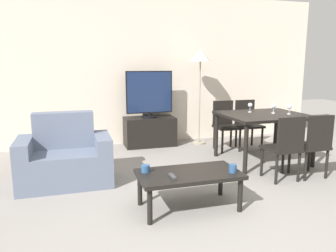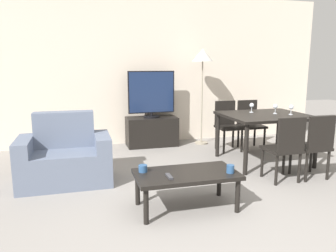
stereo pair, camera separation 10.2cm
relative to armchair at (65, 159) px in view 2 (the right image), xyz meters
The scene contains 18 objects.
ground_plane 2.22m from the armchair, 55.42° to the right, with size 18.00×18.00×0.00m, color gray.
wall_back 2.47m from the armchair, 56.19° to the left, with size 7.30×0.06×2.70m.
armchair is the anchor object (origin of this frame).
tv_stand 2.13m from the armchair, 47.11° to the left, with size 0.90×0.47×0.52m.
tv 2.22m from the armchair, 47.07° to the left, with size 0.83×0.29×0.82m.
coffee_table 1.65m from the armchair, 42.73° to the right, with size 1.04×0.56×0.39m.
dining_table 2.88m from the armchair, ahead, with size 1.22×1.04×0.73m.
dining_chair_near 2.74m from the armchair, 15.06° to the right, with size 0.40×0.40×0.84m.
dining_chair_far 3.21m from the armchair, 17.03° to the left, with size 0.40×0.40×0.84m.
dining_chair_near_right 3.15m from the armchair, 13.04° to the right, with size 0.40×0.40×0.84m.
dining_chair_far_left 2.81m from the armchair, 19.58° to the left, with size 0.40×0.40×0.84m.
floor_lamp 3.04m from the armchair, 31.59° to the left, with size 0.38×0.38×1.73m.
remote_primary 1.58m from the armchair, 50.34° to the right, with size 0.04×0.15×0.02m.
cup_white_near 1.27m from the armchair, 51.29° to the right, with size 0.09×0.09×0.07m.
cup_colored_far 2.06m from the armchair, 37.33° to the right, with size 0.08×0.08×0.08m.
wine_glass_left 3.08m from the armchair, ahead, with size 0.07×0.07×0.15m.
wine_glass_center 2.82m from the armchair, ahead, with size 0.07×0.07×0.15m.
wine_glass_right 3.24m from the armchair, ahead, with size 0.07×0.07×0.15m.
Camera 2 is at (-1.05, -2.31, 1.47)m, focal length 35.00 mm.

